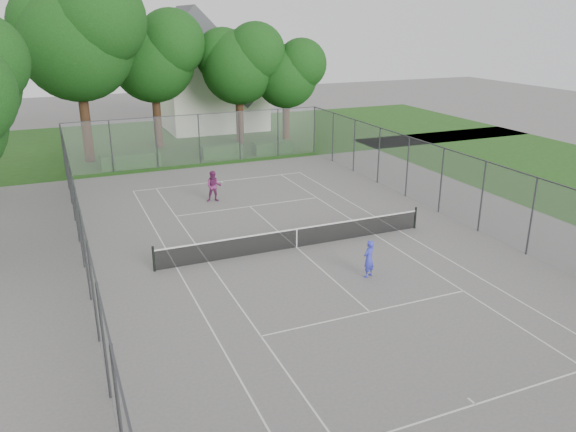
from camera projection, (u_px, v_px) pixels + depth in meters
name	position (u px, v px, depth m)	size (l,w,h in m)	color
ground	(297.00, 248.00, 25.40)	(120.00, 120.00, 0.00)	#62605E
grass_far	(174.00, 140.00, 47.95)	(60.00, 20.00, 0.00)	#1C4413
court_markings	(297.00, 248.00, 25.40)	(11.03, 23.83, 0.01)	silver
tennis_net	(297.00, 237.00, 25.23)	(12.87, 0.10, 1.10)	black
perimeter_fence	(297.00, 210.00, 24.80)	(18.08, 34.08, 3.52)	#38383D
tree_far_left	(77.00, 34.00, 37.80)	(8.93, 8.15, 12.83)	#351E13
tree_far_midleft	(154.00, 53.00, 42.87)	(7.38, 6.74, 10.60)	#351E13
tree_far_midright	(240.00, 61.00, 44.26)	(6.70, 6.12, 9.63)	#351E13
tree_far_right	(287.00, 71.00, 45.32)	(5.83, 5.33, 8.39)	#351E13
hedge_left	(131.00, 160.00, 38.89)	(4.00, 1.20, 1.00)	#1B4817
hedge_mid	(222.00, 151.00, 41.62)	(3.01, 0.86, 0.95)	#1B4817
hedge_right	(272.00, 148.00, 43.03)	(2.94, 1.08, 0.88)	#1B4817
house	(213.00, 81.00, 51.39)	(8.74, 6.77, 10.88)	white
girl_player	(369.00, 259.00, 22.32)	(0.57, 0.37, 1.56)	#363BCA
woman_player	(214.00, 186.00, 31.55)	(0.86, 0.67, 1.77)	#72265C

